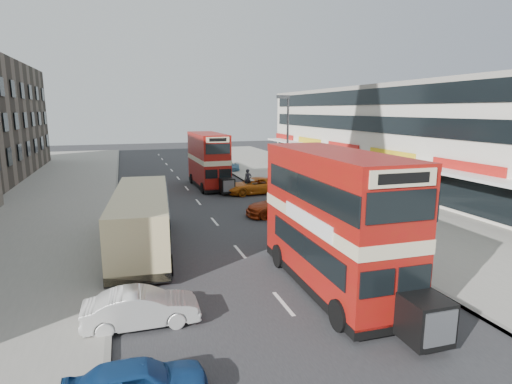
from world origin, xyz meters
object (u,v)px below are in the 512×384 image
object	(u,v)px
car_right_b	(254,186)
cyclist	(248,186)
coach	(142,218)
car_right_c	(222,167)
street_lamp	(287,140)
bus_second	(208,160)
car_left_near	(136,384)
pedestrian_near	(322,197)
car_right_a	(282,205)
car_left_front	(142,308)
bus_main	(334,220)

from	to	relation	value
car_right_b	cyclist	xyz separation A→B (m)	(-0.50, 0.16, 0.01)
coach	car_right_c	size ratio (longest dim) A/B	2.68
street_lamp	bus_second	world-z (taller)	street_lamp
car_right_b	car_right_c	world-z (taller)	car_right_b
bus_second	car_right_c	distance (m)	9.10
car_left_near	pedestrian_near	distance (m)	20.58
coach	car_right_a	bearing A→B (deg)	28.84
car_left_near	cyclist	size ratio (longest dim) A/B	1.62
street_lamp	car_right_c	size ratio (longest dim) A/B	2.06
car_left_near	bus_second	bearing A→B (deg)	-15.14
bus_second	car_right_c	xyz separation A→B (m)	(3.18, 8.32, -1.85)
coach	cyclist	size ratio (longest dim) A/B	5.00
car_right_a	car_right_c	bearing A→B (deg)	176.95
car_right_c	pedestrian_near	xyz separation A→B (m)	(2.35, -20.26, 0.44)
bus_second	coach	world-z (taller)	bus_second
car_left_near	car_left_front	size ratio (longest dim) A/B	0.91
car_left_near	cyclist	xyz separation A→B (m)	(9.98, 23.86, 0.12)
car_left_front	pedestrian_near	world-z (taller)	pedestrian_near
car_left_front	car_right_a	size ratio (longest dim) A/B	0.75
coach	cyclist	xyz separation A→B (m)	(9.26, 11.92, -0.92)
street_lamp	car_right_a	size ratio (longest dim) A/B	1.62
bus_main	bus_second	xyz separation A→B (m)	(-0.31, 23.27, -0.28)
car_left_near	car_right_c	bearing A→B (deg)	-16.56
pedestrian_near	car_left_near	bearing A→B (deg)	37.30
bus_main	car_right_c	bearing A→B (deg)	-94.06
coach	pedestrian_near	size ratio (longest dim) A/B	5.52
coach	bus_main	bearing A→B (deg)	-41.34
car_right_a	car_right_c	size ratio (longest dim) A/B	1.27
car_left_near	car_right_b	world-z (taller)	car_right_b
street_lamp	pedestrian_near	world-z (taller)	street_lamp
bus_second	cyclist	xyz separation A→B (m)	(2.56, -4.06, -1.82)
coach	car_left_near	world-z (taller)	coach
bus_second	coach	bearing A→B (deg)	65.93
car_right_c	pedestrian_near	bearing A→B (deg)	4.49
bus_main	car_right_a	xyz separation A→B (m)	(2.34, 11.46, -2.08)
coach	car_right_a	xyz separation A→B (m)	(9.35, 4.17, -0.90)
bus_main	bus_second	bearing A→B (deg)	-88.11
bus_second	pedestrian_near	distance (m)	13.23
bus_second	car_right_b	xyz separation A→B (m)	(3.06, -4.23, -1.84)
coach	cyclist	world-z (taller)	coach
bus_second	car_left_front	bearing A→B (deg)	72.17
street_lamp	cyclist	size ratio (longest dim) A/B	3.84
street_lamp	car_right_a	world-z (taller)	street_lamp
bus_main	bus_second	distance (m)	23.27
street_lamp	car_right_a	xyz separation A→B (m)	(-1.80, -3.79, -4.06)
car_right_b	pedestrian_near	world-z (taller)	pedestrian_near
car_right_a	cyclist	size ratio (longest dim) A/B	2.36
street_lamp	car_right_b	size ratio (longest dim) A/B	1.64
bus_main	pedestrian_near	distance (m)	12.59
car_left_near	pedestrian_near	world-z (taller)	pedestrian_near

